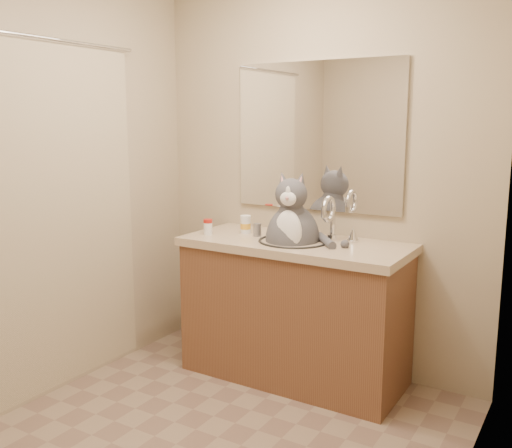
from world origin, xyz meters
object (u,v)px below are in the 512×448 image
(cat, at_px, (292,234))
(pill_bottle_orange, at_px, (246,225))
(pill_bottle_redcap, at_px, (208,227))
(grey_canister, at_px, (257,230))

(cat, xyz_separation_m, pill_bottle_orange, (-0.36, 0.06, 0.01))
(cat, height_order, pill_bottle_redcap, cat)
(cat, height_order, pill_bottle_orange, cat)
(pill_bottle_redcap, height_order, pill_bottle_orange, pill_bottle_orange)
(cat, bearing_deg, pill_bottle_redcap, 176.00)
(pill_bottle_redcap, xyz_separation_m, grey_canister, (0.29, 0.11, -0.01))
(pill_bottle_orange, bearing_deg, cat, -8.75)
(pill_bottle_redcap, distance_m, grey_canister, 0.31)
(cat, xyz_separation_m, grey_canister, (-0.25, 0.01, -0.00))
(cat, bearing_deg, grey_canister, 162.99)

